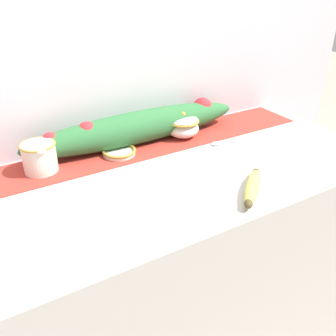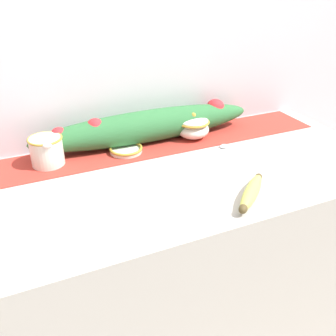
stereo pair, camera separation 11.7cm
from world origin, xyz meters
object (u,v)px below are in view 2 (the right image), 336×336
Objects in this scene: sugar_bowl at (193,127)px; small_dish at (126,149)px; spoon at (221,147)px; cream_pitcher at (47,150)px; banana at (251,192)px.

sugar_bowl is 0.29m from small_dish.
sugar_bowl is 0.70× the size of spoon.
cream_pitcher is at bearing 155.09° from spoon.
spoon is at bearing -17.83° from small_dish.
banana reaches higher than small_dish.
small_dish is (-0.29, -0.02, -0.03)m from sugar_bowl.
sugar_bowl is at bearing -0.10° from cream_pitcher.
sugar_bowl is 0.70× the size of banana.
cream_pitcher reaches higher than spoon.
sugar_bowl is 1.05× the size of small_dish.
cream_pitcher is 0.28m from small_dish.
small_dish is at bearing 118.90° from banana.
cream_pitcher reaches higher than banana.
small_dish is (0.27, -0.02, -0.04)m from cream_pitcher.
sugar_bowl is at bearing 3.70° from small_dish.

